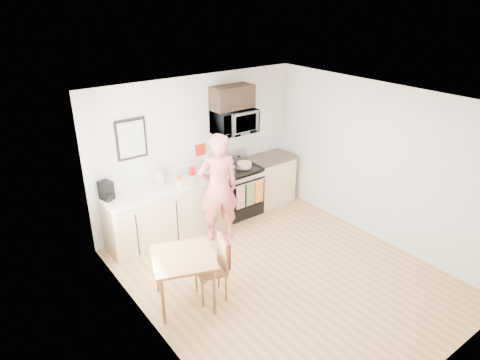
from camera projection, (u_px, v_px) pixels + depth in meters
floor at (283, 275)px, 6.34m from camera, size 4.60×4.60×0.00m
back_wall at (198, 150)px, 7.49m from camera, size 4.00×0.04×2.60m
front_wall at (448, 281)px, 4.12m from camera, size 4.00×0.04×2.60m
left_wall at (152, 244)px, 4.71m from camera, size 0.04×4.60×2.60m
right_wall at (378, 164)px, 6.90m from camera, size 0.04×4.60×2.60m
ceiling at (291, 102)px, 5.28m from camera, size 4.00×4.60×0.04m
window at (124, 197)px, 5.22m from camera, size 0.06×1.40×1.50m
cabinet_left at (168, 212)px, 7.18m from camera, size 2.10×0.60×0.90m
countertop_left at (166, 187)px, 6.99m from camera, size 2.14×0.64×0.04m
cabinet_right at (270, 180)px, 8.40m from camera, size 0.84×0.60×0.90m
countertop_right at (270, 158)px, 8.21m from camera, size 0.88×0.64×0.04m
range at (238, 192)px, 7.95m from camera, size 0.76×0.70×1.16m
microwave at (234, 121)px, 7.49m from camera, size 0.76×0.51×0.42m
upper_cabinet at (232, 97)px, 7.35m from camera, size 0.76×0.35×0.40m
wall_art at (131, 139)px, 6.63m from camera, size 0.50×0.04×0.65m
wall_trivet at (201, 150)px, 7.51m from camera, size 0.20×0.02×0.20m
person at (218, 188)px, 6.94m from camera, size 0.78×0.62×1.85m
dining_table at (183, 262)px, 5.52m from camera, size 0.88×0.88×0.74m
chair at (219, 259)px, 5.70m from camera, size 0.51×0.47×0.90m
knife_block at (210, 166)px, 7.50m from camera, size 0.10×0.13×0.19m
utensil_crock at (192, 167)px, 7.36m from camera, size 0.11×0.11×0.33m
fruit_bowl at (176, 180)px, 7.08m from camera, size 0.23×0.23×0.11m
milk_carton at (159, 177)px, 6.97m from camera, size 0.10×0.10×0.27m
coffee_maker at (106, 191)px, 6.48m from camera, size 0.21×0.26×0.29m
bread_bag at (185, 183)px, 6.96m from camera, size 0.28×0.15×0.10m
cake at (244, 165)px, 7.71m from camera, size 0.32×0.32×0.10m
kettle at (228, 162)px, 7.74m from camera, size 0.18×0.18×0.23m
pot at (229, 170)px, 7.49m from camera, size 0.23×0.37×0.11m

